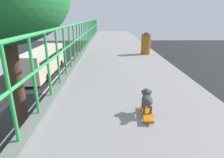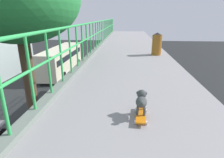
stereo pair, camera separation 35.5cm
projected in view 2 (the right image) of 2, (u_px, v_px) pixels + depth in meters
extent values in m
cylinder|color=green|center=(1.00, 92.00, 2.07)|extent=(0.04, 0.04, 1.12)
cylinder|color=green|center=(30.00, 74.00, 2.70)|extent=(0.04, 0.04, 1.12)
cylinder|color=green|center=(48.00, 64.00, 3.32)|extent=(0.04, 0.04, 1.12)
cylinder|color=green|center=(61.00, 56.00, 3.94)|extent=(0.04, 0.04, 1.12)
cylinder|color=green|center=(70.00, 51.00, 4.56)|extent=(0.04, 0.04, 1.12)
cylinder|color=green|center=(77.00, 47.00, 5.18)|extent=(0.04, 0.04, 1.12)
cylinder|color=green|center=(82.00, 43.00, 5.80)|extent=(0.04, 0.04, 1.12)
cylinder|color=green|center=(87.00, 41.00, 6.42)|extent=(0.04, 0.04, 1.12)
cylinder|color=green|center=(90.00, 38.00, 7.04)|extent=(0.04, 0.04, 1.12)
cylinder|color=green|center=(93.00, 37.00, 7.66)|extent=(0.04, 0.04, 1.12)
cylinder|color=green|center=(96.00, 35.00, 8.29)|extent=(0.04, 0.04, 1.12)
cylinder|color=green|center=(98.00, 34.00, 8.91)|extent=(0.04, 0.04, 1.12)
cylinder|color=green|center=(100.00, 33.00, 9.53)|extent=(0.04, 0.04, 1.12)
cylinder|color=green|center=(102.00, 32.00, 10.15)|extent=(0.04, 0.04, 1.12)
cylinder|color=green|center=(103.00, 31.00, 10.77)|extent=(0.04, 0.04, 1.12)
cylinder|color=green|center=(104.00, 30.00, 11.39)|extent=(0.04, 0.04, 1.12)
cylinder|color=green|center=(106.00, 29.00, 12.01)|extent=(0.04, 0.04, 1.12)
cylinder|color=green|center=(107.00, 29.00, 12.63)|extent=(0.04, 0.04, 1.12)
cylinder|color=green|center=(108.00, 28.00, 13.25)|extent=(0.04, 0.04, 1.12)
cylinder|color=green|center=(109.00, 28.00, 13.88)|extent=(0.04, 0.04, 1.12)
cylinder|color=green|center=(109.00, 27.00, 14.50)|extent=(0.04, 0.04, 1.12)
cylinder|color=green|center=(110.00, 27.00, 15.12)|extent=(0.04, 0.04, 1.12)
cylinder|color=green|center=(111.00, 26.00, 15.74)|extent=(0.04, 0.04, 1.12)
cylinder|color=green|center=(111.00, 26.00, 16.36)|extent=(0.04, 0.04, 1.12)
cylinder|color=green|center=(112.00, 25.00, 16.98)|extent=(0.04, 0.04, 1.12)
cylinder|color=green|center=(113.00, 25.00, 17.60)|extent=(0.04, 0.04, 1.12)
cylinder|color=black|center=(2.00, 133.00, 11.97)|extent=(0.23, 0.62, 0.62)
cube|color=beige|center=(62.00, 59.00, 25.70)|extent=(2.53, 11.41, 3.13)
cube|color=black|center=(62.00, 55.00, 25.52)|extent=(2.55, 10.50, 0.70)
cylinder|color=black|center=(78.00, 62.00, 29.82)|extent=(0.28, 0.96, 0.96)
cylinder|color=black|center=(64.00, 62.00, 30.00)|extent=(0.28, 0.96, 0.96)
cylinder|color=black|center=(64.00, 76.00, 23.09)|extent=(0.28, 0.96, 0.96)
cylinder|color=black|center=(45.00, 75.00, 23.27)|extent=(0.28, 0.96, 0.96)
cylinder|color=#503A28|center=(35.00, 121.00, 7.55)|extent=(0.43, 0.43, 6.92)
cube|color=orange|center=(141.00, 114.00, 2.79)|extent=(0.19, 0.56, 0.02)
cylinder|color=white|center=(146.00, 111.00, 2.96)|extent=(0.03, 0.06, 0.05)
cylinder|color=white|center=(136.00, 110.00, 2.99)|extent=(0.03, 0.06, 0.05)
cylinder|color=white|center=(146.00, 123.00, 2.63)|extent=(0.03, 0.06, 0.05)
cylinder|color=white|center=(135.00, 122.00, 2.65)|extent=(0.03, 0.06, 0.05)
cylinder|color=#3D4141|center=(144.00, 106.00, 2.89)|extent=(0.04, 0.04, 0.12)
cylinder|color=#3D4141|center=(138.00, 105.00, 2.90)|extent=(0.04, 0.04, 0.12)
cylinder|color=#3D4141|center=(144.00, 112.00, 2.70)|extent=(0.04, 0.04, 0.12)
cylinder|color=#3D4141|center=(137.00, 111.00, 2.72)|extent=(0.04, 0.04, 0.12)
ellipsoid|color=#3D4141|center=(141.00, 102.00, 2.77)|extent=(0.19, 0.28, 0.15)
sphere|color=#3D4141|center=(142.00, 94.00, 2.85)|extent=(0.14, 0.14, 0.14)
ellipsoid|color=#324E34|center=(142.00, 93.00, 2.91)|extent=(0.06, 0.07, 0.04)
sphere|color=#3D4141|center=(145.00, 93.00, 2.84)|extent=(0.06, 0.06, 0.06)
sphere|color=#3D4141|center=(138.00, 93.00, 2.85)|extent=(0.06, 0.06, 0.06)
sphere|color=#3D4141|center=(141.00, 103.00, 2.62)|extent=(0.08, 0.08, 0.08)
cylinder|color=#93591B|center=(157.00, 45.00, 7.26)|extent=(0.37, 0.37, 0.79)
cone|color=black|center=(158.00, 34.00, 7.13)|extent=(0.38, 0.38, 0.10)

